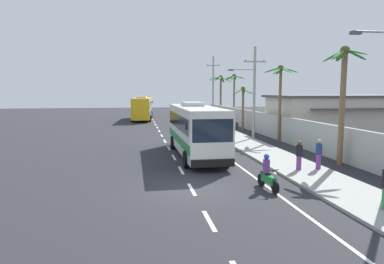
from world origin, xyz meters
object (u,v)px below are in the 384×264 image
Objects in this scene: coach_bus_far_lane at (142,108)px; utility_pole_far at (213,89)px; pedestrian_near_kerb at (319,153)px; palm_fourth at (280,85)px; palm_nearest at (243,99)px; roadside_building at (334,115)px; utility_pole_mid at (253,90)px; palm_third at (221,87)px; coach_bus_foreground at (196,128)px; pedestrian_midwalk at (299,155)px; palm_farthest at (343,88)px; motorcycle_beside_bus at (268,175)px; palm_second at (234,86)px.

utility_pole_far is at bearing -32.23° from coach_bus_far_lane.
pedestrian_near_kerb is 0.25× the size of palm_fourth.
utility_pole_far reaches higher than palm_nearest.
roadside_building reaches higher than pedestrian_near_kerb.
utility_pole_far reaches higher than palm_fourth.
utility_pole_far is at bearing 89.79° from utility_pole_mid.
pedestrian_near_kerb is 37.41m from palm_third.
coach_bus_foreground is at bearing -105.26° from utility_pole_far.
palm_nearest is at bearing -101.20° from pedestrian_midwalk.
palm_fourth is 0.53× the size of roadside_building.
palm_fourth is (11.98, -25.12, 3.11)m from coach_bus_far_lane.
utility_pole_far is (0.07, 17.51, 0.28)m from utility_pole_mid.
utility_pole_mid is 1.18× the size of palm_farthest.
palm_third is (1.26, 16.22, 1.49)m from palm_nearest.
motorcycle_beside_bus is at bearing -128.52° from roadside_building.
palm_farthest is at bearing -71.88° from coach_bus_far_lane.
utility_pole_mid is 1.69× the size of palm_nearest.
coach_bus_far_lane is at bearing 146.63° from palm_second.
coach_bus_foreground is at bearing 102.11° from motorcycle_beside_bus.
coach_bus_far_lane is 1.37× the size of utility_pole_mid.
palm_second reaches higher than pedestrian_midwalk.
palm_third is at bearing 105.54° from roadside_building.
palm_second is at bearing 76.87° from motorcycle_beside_bus.
pedestrian_near_kerb is at bearing 35.60° from motorcycle_beside_bus.
utility_pole_mid is (0.54, 13.04, 3.58)m from pedestrian_near_kerb.
roadside_building is at bearing 20.62° from palm_fourth.
palm_fourth is at bearing -159.38° from roadside_building.
utility_pole_mid is at bearing 47.23° from coach_bus_foreground.
motorcycle_beside_bus is at bearing -82.69° from coach_bus_far_lane.
palm_third is (7.53, 40.08, 4.46)m from motorcycle_beside_bus.
utility_pole_mid is 0.66× the size of roadside_building.
utility_pole_far reaches higher than palm_second.
utility_pole_far reaches higher than palm_farthest.
palm_nearest is at bearing 93.77° from palm_fourth.
motorcycle_beside_bus is at bearing -98.21° from utility_pole_far.
pedestrian_near_kerb reaches higher than pedestrian_midwalk.
pedestrian_midwalk is 0.24× the size of palm_second.
palm_third reaches higher than palm_nearest.
pedestrian_midwalk is at bearing -77.56° from coach_bus_far_lane.
palm_farthest is 0.56× the size of roadside_building.
pedestrian_midwalk is 13.70m from utility_pole_mid.
utility_pole_far is at bearing 93.19° from palm_farthest.
utility_pole_far reaches higher than coach_bus_foreground.
palm_farthest reaches higher than motorcycle_beside_bus.
pedestrian_near_kerb is at bearing -179.75° from pedestrian_midwalk.
pedestrian_midwalk reaches higher than motorcycle_beside_bus.
motorcycle_beside_bus is 22.27m from roadside_building.
pedestrian_near_kerb is 4.57m from palm_farthest.
palm_farthest is at bearing -17.77° from pedestrian_near_kerb.
pedestrian_near_kerb is at bearing -43.44° from coach_bus_foreground.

